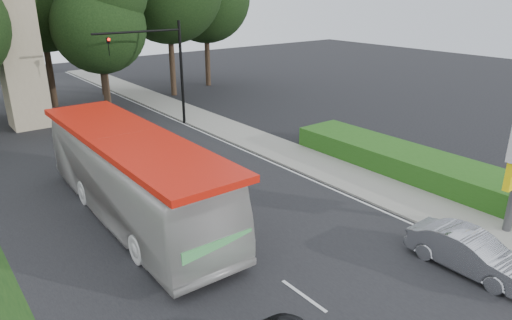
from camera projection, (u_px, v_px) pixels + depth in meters
road_surface at (180, 207)px, 20.34m from camera, size 14.00×80.00×0.02m
sidewalk_right at (316, 164)px, 25.21m from camera, size 3.00×80.00×0.12m
hedge at (412, 164)px, 23.79m from camera, size 3.00×14.00×1.20m
traffic_signal_mast at (164, 60)px, 30.86m from camera, size 6.10×0.35×7.20m
monument at (19, 53)px, 30.74m from camera, size 3.00×3.00×10.05m
tree_monument_right at (97, 6)px, 32.51m from camera, size 6.72×6.72×13.20m
transit_bus at (133, 177)px, 18.92m from camera, size 3.32×13.12×3.64m
sedan_silver at (470, 252)px, 15.58m from camera, size 1.53×4.23×1.39m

